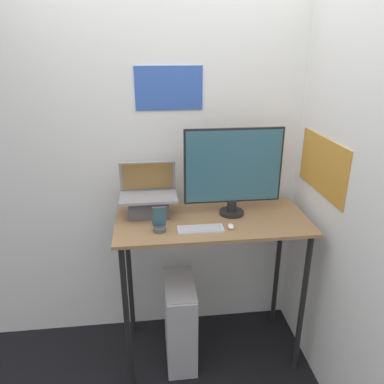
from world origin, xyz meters
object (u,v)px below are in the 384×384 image
Objects in this scene: laptop at (149,201)px; computer_tower at (180,321)px; keyboard at (201,229)px; monitor at (233,171)px; mouse at (231,226)px; cell_phone at (159,224)px.

laptop is 0.84m from computer_tower.
keyboard is at bearing -39.67° from computer_tower.
keyboard reaches higher than computer_tower.
laptop is at bearing 140.19° from computer_tower.
computer_tower is (-0.34, -0.10, -1.00)m from monitor.
monitor is 1.06m from computer_tower.
mouse reaches higher than computer_tower.
cell_phone is at bearing -158.54° from monitor.
cell_phone reaches higher than mouse.
mouse is at bearing -103.46° from monitor.
keyboard is 0.24m from cell_phone.
laptop is at bearing 140.25° from keyboard.
monitor is at bearing -4.34° from laptop.
laptop is 0.58× the size of monitor.
keyboard is (0.29, -0.24, -0.09)m from laptop.
mouse is 0.80m from computer_tower.
laptop is 0.38m from keyboard.
cell_phone is at bearing 174.85° from keyboard.
mouse is 0.10× the size of computer_tower.
cell_phone is at bearing 177.36° from mouse.
monitor is 0.40m from keyboard.
monitor is 0.54m from cell_phone.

